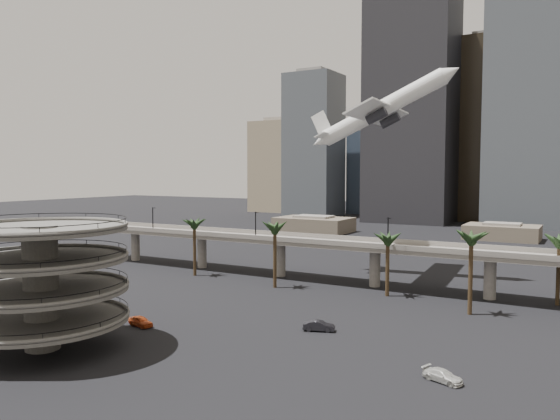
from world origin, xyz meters
The scene contains 10 objects.
ground centered at (0.00, 0.00, 0.00)m, with size 700.00×700.00×0.00m, color black.
parking_ramp centered at (-13.00, -4.00, 9.84)m, with size 22.20×22.20×17.35m.
overpass centered at (0.00, 55.00, 7.34)m, with size 130.00×9.30×14.70m.
palm_trees centered at (11.58, 47.18, 11.30)m, with size 76.40×18.40×14.00m.
low_buildings centered at (6.89, 142.30, 2.86)m, with size 135.00×27.50×6.80m.
skyline centered at (15.11, 217.08, 42.55)m, with size 269.00×86.00×116.43m.
airborne_jet centered at (7.45, 67.71, 36.89)m, with size 34.24×31.68×18.54m.
car_a centered at (-9.51, 10.21, 0.77)m, with size 1.81×4.49×1.53m, color #B04319.
car_b centered at (14.80, 21.38, 0.77)m, with size 1.62×4.66×1.53m, color black.
car_c centered at (35.11, 10.85, 0.67)m, with size 1.88×4.61×1.34m, color silver.
Camera 1 is at (48.88, -49.06, 23.16)m, focal length 35.00 mm.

